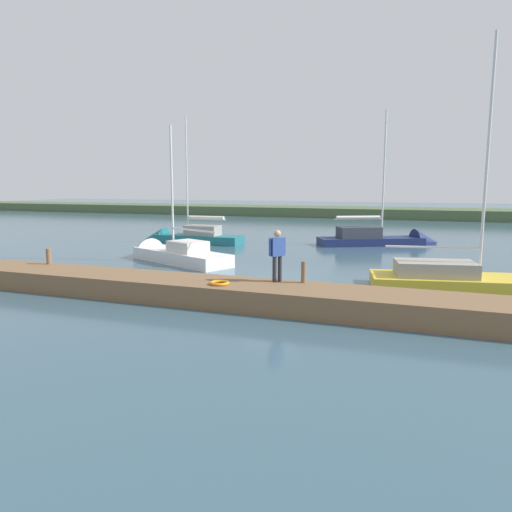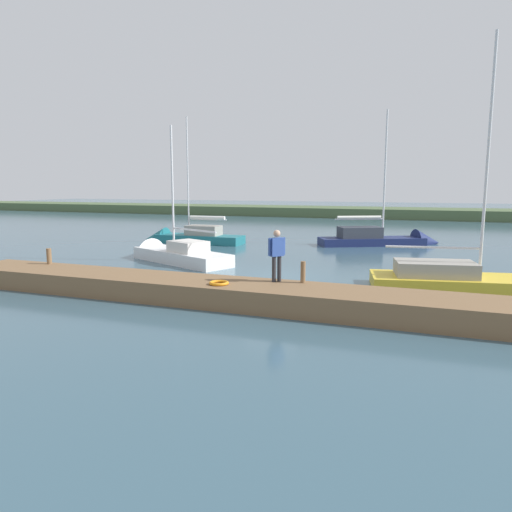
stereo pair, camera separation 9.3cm
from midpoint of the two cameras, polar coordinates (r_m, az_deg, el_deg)
name	(u,v)px [view 1 (the left image)]	position (r m, az deg, el deg)	size (l,w,h in m)	color
ground_plane	(277,277)	(20.50, 2.42, -2.60)	(200.00, 200.00, 0.00)	#385666
far_shoreline	(376,217)	(61.75, 14.49, 4.63)	(180.00, 8.00, 2.40)	#4C603D
dock_pier	(232,293)	(15.84, -3.10, -4.57)	(22.78, 2.27, 0.74)	brown
mooring_post_near	(304,272)	(15.71, 5.69, -1.97)	(0.17, 0.17, 0.73)	brown
mooring_post_far	(49,256)	(21.22, -24.22, -0.04)	(0.20, 0.20, 0.65)	brown
life_ring_buoy	(220,283)	(15.45, -4.67, -3.32)	(0.66, 0.66, 0.10)	orange
sailboat_mid_channel	(169,256)	(25.45, -10.74, -0.06)	(7.67, 4.76, 7.85)	white
sailboat_inner_slip	(386,241)	(32.89, 15.55, 1.78)	(8.33, 5.56, 9.80)	navy
sailboat_far_left	(506,285)	(20.32, 28.26, -3.20)	(8.97, 3.86, 10.56)	gold
sailboat_behind_pier	(186,239)	(33.25, -8.70, 2.05)	(7.51, 1.90, 9.47)	#1E6B75
person_on_dock	(277,252)	(15.73, 2.46, 0.54)	(0.47, 0.53, 1.77)	#28282D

